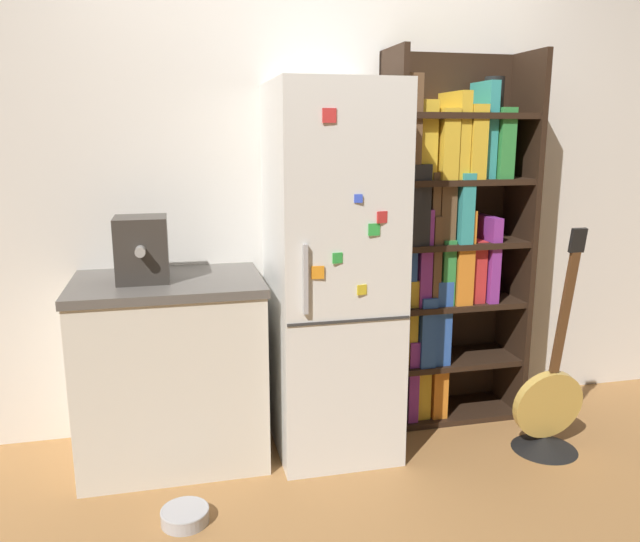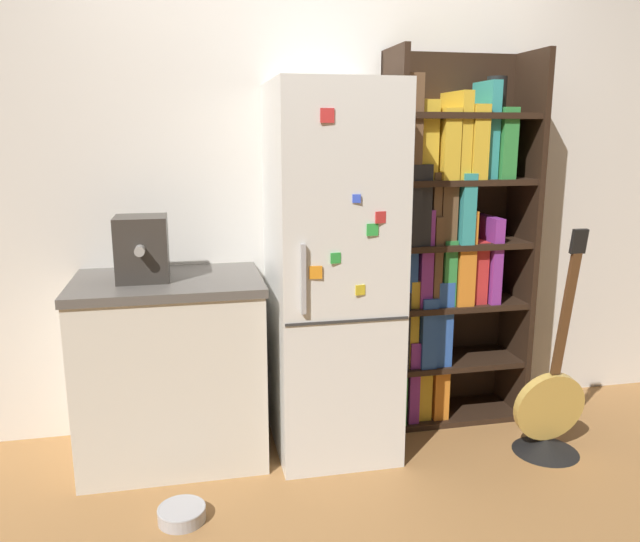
{
  "view_description": "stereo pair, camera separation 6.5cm",
  "coord_description": "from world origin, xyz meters",
  "views": [
    {
      "loc": [
        -0.72,
        -2.71,
        1.53
      ],
      "look_at": [
        -0.05,
        0.15,
        0.88
      ],
      "focal_mm": 35.0,
      "sensor_mm": 36.0,
      "label": 1
    },
    {
      "loc": [
        -0.66,
        -2.72,
        1.53
      ],
      "look_at": [
        -0.05,
        0.15,
        0.88
      ],
      "focal_mm": 35.0,
      "sensor_mm": 36.0,
      "label": 2
    }
  ],
  "objects": [
    {
      "name": "guitar",
      "position": [
        1.01,
        -0.22,
        0.17
      ],
      "size": [
        0.35,
        0.32,
        1.12
      ],
      "color": "black",
      "rests_on": "ground_plane"
    },
    {
      "name": "espresso_machine",
      "position": [
        -0.87,
        0.15,
        1.02
      ],
      "size": [
        0.23,
        0.28,
        0.29
      ],
      "color": "#38332D",
      "rests_on": "kitchen_counter"
    },
    {
      "name": "bookshelf",
      "position": [
        0.64,
        0.29,
        0.96
      ],
      "size": [
        0.76,
        0.35,
        1.94
      ],
      "color": "black",
      "rests_on": "ground_plane"
    },
    {
      "name": "ground_plane",
      "position": [
        0.0,
        0.0,
        0.0
      ],
      "size": [
        16.0,
        16.0,
        0.0
      ],
      "primitive_type": "plane",
      "color": "#A87542"
    },
    {
      "name": "kitchen_counter",
      "position": [
        -0.77,
        0.15,
        0.44
      ],
      "size": [
        0.86,
        0.61,
        0.88
      ],
      "color": "silver",
      "rests_on": "ground_plane"
    },
    {
      "name": "refrigerator",
      "position": [
        -0.0,
        0.12,
        0.88
      ],
      "size": [
        0.56,
        0.68,
        1.76
      ],
      "color": "white",
      "rests_on": "ground_plane"
    },
    {
      "name": "wall_back",
      "position": [
        0.0,
        0.47,
        1.3
      ],
      "size": [
        8.0,
        0.05,
        2.6
      ],
      "color": "white",
      "rests_on": "ground_plane"
    },
    {
      "name": "pet_bowl",
      "position": [
        -0.74,
        -0.41,
        0.03
      ],
      "size": [
        0.19,
        0.19,
        0.06
      ],
      "color": "#B7B7BC",
      "rests_on": "ground_plane"
    }
  ]
}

